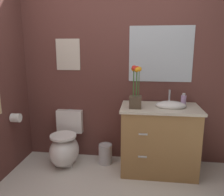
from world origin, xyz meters
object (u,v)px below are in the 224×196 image
object	(u,v)px
soap_bottle	(184,100)
vanity_cabinet	(159,138)
flower_vase	(136,94)
toilet	(65,146)
wall_mirror	(161,54)
toilet_paper_roll	(16,118)
trash_bin	(105,154)
wall_poster	(68,55)

from	to	relation	value
soap_bottle	vanity_cabinet	bearing A→B (deg)	-158.61
vanity_cabinet	flower_vase	distance (m)	0.65
toilet	vanity_cabinet	bearing A→B (deg)	-1.24
toilet	flower_vase	bearing A→B (deg)	-7.28
wall_mirror	toilet_paper_roll	world-z (taller)	wall_mirror
toilet	vanity_cabinet	size ratio (longest dim) A/B	0.68
flower_vase	toilet	bearing A→B (deg)	172.72
soap_bottle	trash_bin	world-z (taller)	soap_bottle
toilet_paper_roll	toilet	bearing A→B (deg)	19.64
trash_bin	wall_poster	bearing A→B (deg)	159.20
toilet	wall_poster	world-z (taller)	wall_poster
soap_bottle	wall_mirror	bearing A→B (deg)	147.23
soap_bottle	toilet_paper_roll	bearing A→B (deg)	-172.22
flower_vase	soap_bottle	world-z (taller)	flower_vase
flower_vase	toilet_paper_roll	xyz separation A→B (m)	(-1.47, -0.08, -0.33)
wall_poster	toilet_paper_roll	xyz separation A→B (m)	(-0.55, -0.46, -0.76)
trash_bin	wall_mirror	bearing A→B (deg)	16.30
soap_bottle	toilet	bearing A→B (deg)	-176.80
trash_bin	toilet_paper_roll	distance (m)	1.24
wall_mirror	toilet_paper_roll	bearing A→B (deg)	-165.30
vanity_cabinet	wall_mirror	size ratio (longest dim) A/B	1.27
toilet	vanity_cabinet	world-z (taller)	vanity_cabinet
wall_poster	trash_bin	bearing A→B (deg)	-20.80
wall_mirror	vanity_cabinet	bearing A→B (deg)	-89.46
flower_vase	wall_poster	world-z (taller)	wall_poster
soap_bottle	toilet_paper_roll	xyz separation A→B (m)	(-2.05, -0.28, -0.22)
toilet	soap_bottle	distance (m)	1.64
vanity_cabinet	trash_bin	world-z (taller)	vanity_cabinet
toilet	wall_mirror	size ratio (longest dim) A/B	0.86
trash_bin	toilet_paper_roll	bearing A→B (deg)	-166.33
toilet	soap_bottle	xyz separation A→B (m)	(1.50, 0.08, 0.66)
vanity_cabinet	trash_bin	xyz separation A→B (m)	(-0.69, 0.09, -0.29)
toilet	wall_mirror	distance (m)	1.74
flower_vase	wall_mirror	bearing A→B (deg)	52.24
wall_poster	wall_mirror	xyz separation A→B (m)	(1.22, 0.00, 0.01)
flower_vase	soap_bottle	bearing A→B (deg)	19.07
flower_vase	wall_mirror	xyz separation A→B (m)	(0.30, 0.39, 0.44)
wall_mirror	toilet_paper_roll	xyz separation A→B (m)	(-1.77, -0.46, -0.77)
flower_vase	trash_bin	world-z (taller)	flower_vase
soap_bottle	wall_mirror	xyz separation A→B (m)	(-0.29, 0.18, 0.55)
toilet	wall_poster	bearing A→B (deg)	90.00
soap_bottle	toilet_paper_roll	world-z (taller)	soap_bottle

